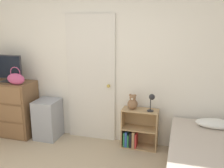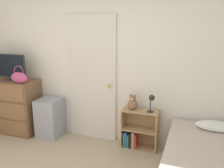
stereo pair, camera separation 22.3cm
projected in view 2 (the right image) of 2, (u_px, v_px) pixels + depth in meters
The scene contains 9 objects.
wall_back at pixel (107, 65), 4.01m from camera, with size 10.00×0.06×2.55m.
door_closed at pixel (92, 79), 4.10m from camera, with size 0.82×0.09×2.07m.
dresser at pixel (16, 106), 4.47m from camera, with size 0.82×0.48×0.95m.
tv at pixel (11, 67), 4.31m from camera, with size 0.59×0.16×0.46m.
handbag at pixel (19, 77), 4.13m from camera, with size 0.32×0.12×0.29m.
storage_bin at pixel (50, 118), 4.32m from camera, with size 0.38×0.41×0.67m.
bookshelf at pixel (137, 132), 3.93m from camera, with size 0.56×0.25×0.63m.
teddy_bear at pixel (133, 103), 3.83m from camera, with size 0.16×0.16×0.24m.
desk_lamp at pixel (151, 100), 3.68m from camera, with size 0.11×0.11×0.28m.
Camera 2 is at (1.38, -1.72, 1.96)m, focal length 40.00 mm.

